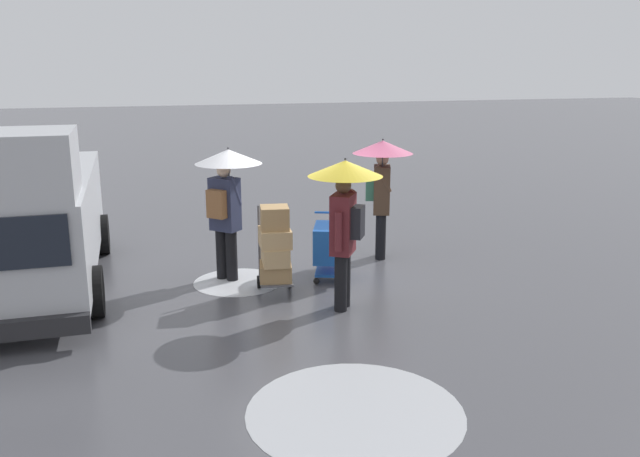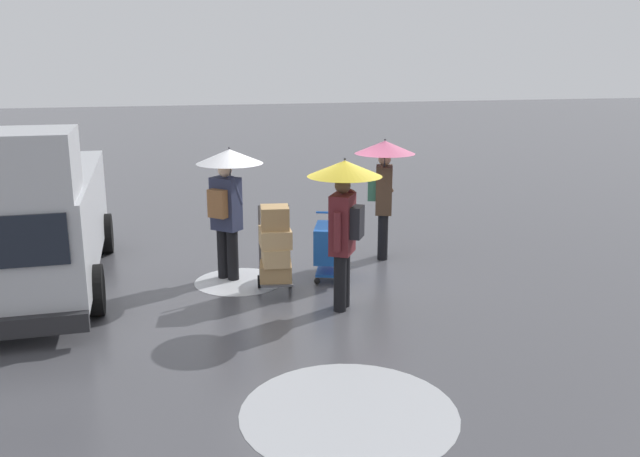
# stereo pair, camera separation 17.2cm
# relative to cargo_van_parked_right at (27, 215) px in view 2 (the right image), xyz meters

# --- Properties ---
(ground_plane) EXTENTS (90.00, 90.00, 0.00)m
(ground_plane) POSITION_rel_cargo_van_parked_right_xyz_m (-4.17, 0.76, -1.18)
(ground_plane) COLOR #4C4C51
(slush_patch_near_cluster) EXTENTS (1.35, 1.35, 0.01)m
(slush_patch_near_cluster) POSITION_rel_cargo_van_parked_right_xyz_m (0.13, 0.58, -1.18)
(slush_patch_near_cluster) COLOR #999BA0
(slush_patch_near_cluster) RESTS_ON ground
(slush_patch_under_van) EXTENTS (1.42, 1.42, 0.01)m
(slush_patch_under_van) POSITION_rel_cargo_van_parked_right_xyz_m (-3.10, 0.45, -1.18)
(slush_patch_under_van) COLOR silver
(slush_patch_under_van) RESTS_ON ground
(slush_patch_mid_street) EXTENTS (2.21, 2.21, 0.01)m
(slush_patch_mid_street) POSITION_rel_cargo_van_parked_right_xyz_m (-3.56, 4.81, -1.18)
(slush_patch_mid_street) COLOR #ADAFB5
(slush_patch_mid_street) RESTS_ON ground
(cargo_van_parked_right) EXTENTS (2.22, 5.35, 2.60)m
(cargo_van_parked_right) POSITION_rel_cargo_van_parked_right_xyz_m (0.00, 0.00, 0.00)
(cargo_van_parked_right) COLOR #B7BABF
(cargo_van_parked_right) RESTS_ON ground
(shopping_cart_vendor) EXTENTS (0.80, 0.96, 1.02)m
(shopping_cart_vendor) POSITION_rel_cargo_van_parked_right_xyz_m (-4.58, 0.68, -0.61)
(shopping_cart_vendor) COLOR #1951B2
(shopping_cart_vendor) RESTS_ON ground
(hand_dolly_boxes) EXTENTS (0.60, 0.76, 1.35)m
(hand_dolly_boxes) POSITION_rel_cargo_van_parked_right_xyz_m (-3.56, 1.15, -0.45)
(hand_dolly_boxes) COLOR #515156
(hand_dolly_boxes) RESTS_ON ground
(pedestrian_pink_side) EXTENTS (1.04, 1.04, 2.15)m
(pedestrian_pink_side) POSITION_rel_cargo_van_parked_right_xyz_m (-4.38, 1.97, 0.39)
(pedestrian_pink_side) COLOR black
(pedestrian_pink_side) RESTS_ON ground
(pedestrian_black_side) EXTENTS (1.04, 1.04, 2.15)m
(pedestrian_black_side) POSITION_rel_cargo_van_parked_right_xyz_m (-5.75, -0.16, 0.39)
(pedestrian_black_side) COLOR black
(pedestrian_black_side) RESTS_ON ground
(pedestrian_white_side) EXTENTS (1.04, 1.04, 2.15)m
(pedestrian_white_side) POSITION_rel_cargo_van_parked_right_xyz_m (-2.99, 0.29, 0.39)
(pedestrian_white_side) COLOR black
(pedestrian_white_side) RESTS_ON ground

